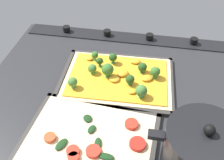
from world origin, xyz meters
TOP-DOWN VIEW (x-y plane):
  - ground_plane at (0.00, 0.00)cm, footprint 81.51×69.18cm
  - stove_control_panel at (-0.00, -31.09)cm, footprint 78.25×7.00cm
  - baking_tray_front at (0.45, -6.20)cm, footprint 35.96×26.53cm
  - broccoli_pizza at (0.26, -6.22)cm, footprint 33.48×24.05cm
  - baking_tray_back at (3.64, 18.12)cm, footprint 35.04×28.91cm
  - veggie_pizza_back at (3.35, 18.15)cm, footprint 32.47×26.34cm
  - cooking_pot at (-22.30, 19.44)cm, footprint 23.78×16.91cm

SIDE VIEW (x-z plane):
  - ground_plane at x=0.00cm, z-range -3.00..0.00cm
  - baking_tray_front at x=0.45cm, z-range -0.28..1.02cm
  - baking_tray_back at x=3.64cm, z-range -0.28..1.02cm
  - stove_control_panel at x=0.00cm, z-range -0.75..1.85cm
  - veggie_pizza_back at x=3.35cm, z-range 0.11..2.01cm
  - broccoli_pizza at x=0.26cm, z-range -1.18..4.82cm
  - cooking_pot at x=-22.30cm, z-range -1.14..13.56cm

